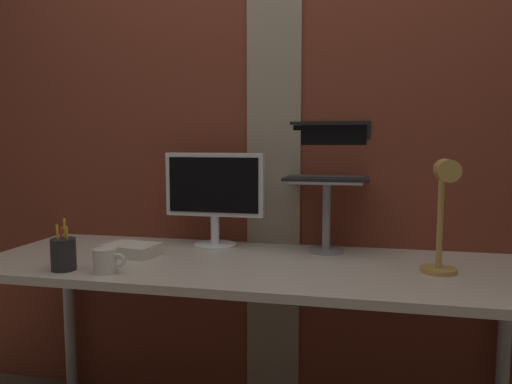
{
  "coord_description": "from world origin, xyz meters",
  "views": [
    {
      "loc": [
        0.33,
        -1.6,
        1.19
      ],
      "look_at": [
        -0.07,
        0.19,
        1.0
      ],
      "focal_mm": 33.75,
      "sensor_mm": 36.0,
      "label": 1
    }
  ],
  "objects_px": {
    "monitor": "(215,191)",
    "laptop": "(328,163)",
    "coffee_mug": "(106,261)",
    "pen_cup": "(63,254)",
    "desk_lamp": "(444,204)"
  },
  "relations": [
    {
      "from": "monitor",
      "to": "laptop",
      "type": "xyz_separation_m",
      "value": [
        0.47,
        0.07,
        0.12
      ]
    },
    {
      "from": "laptop",
      "to": "coffee_mug",
      "type": "bearing_deg",
      "value": -142.44
    },
    {
      "from": "pen_cup",
      "to": "coffee_mug",
      "type": "xyz_separation_m",
      "value": [
        0.16,
        0.0,
        -0.02
      ]
    },
    {
      "from": "monitor",
      "to": "pen_cup",
      "type": "relative_size",
      "value": 2.35
    },
    {
      "from": "desk_lamp",
      "to": "pen_cup",
      "type": "relative_size",
      "value": 2.17
    },
    {
      "from": "monitor",
      "to": "laptop",
      "type": "height_order",
      "value": "laptop"
    },
    {
      "from": "desk_lamp",
      "to": "pen_cup",
      "type": "distance_m",
      "value": 1.29
    },
    {
      "from": "laptop",
      "to": "pen_cup",
      "type": "distance_m",
      "value": 1.06
    },
    {
      "from": "laptop",
      "to": "pen_cup",
      "type": "height_order",
      "value": "laptop"
    },
    {
      "from": "coffee_mug",
      "to": "laptop",
      "type": "bearing_deg",
      "value": 37.56
    },
    {
      "from": "monitor",
      "to": "coffee_mug",
      "type": "distance_m",
      "value": 0.56
    },
    {
      "from": "desk_lamp",
      "to": "pen_cup",
      "type": "xyz_separation_m",
      "value": [
        -1.26,
        -0.19,
        -0.18
      ]
    },
    {
      "from": "monitor",
      "to": "laptop",
      "type": "relative_size",
      "value": 1.26
    },
    {
      "from": "desk_lamp",
      "to": "monitor",
      "type": "bearing_deg",
      "value": 162.05
    },
    {
      "from": "pen_cup",
      "to": "desk_lamp",
      "type": "bearing_deg",
      "value": 8.77
    }
  ]
}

